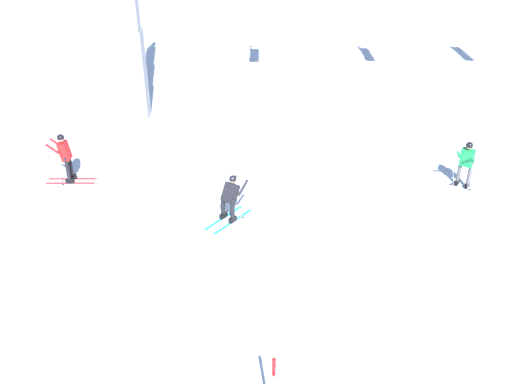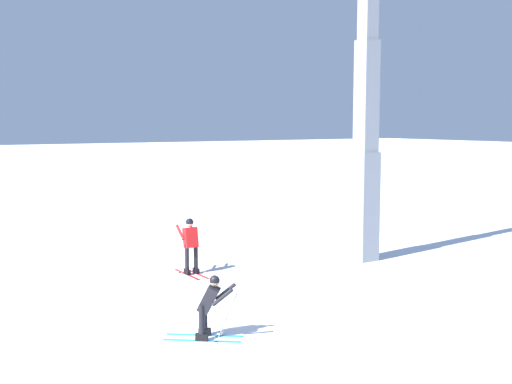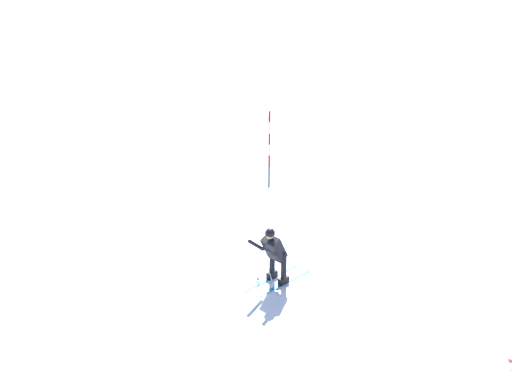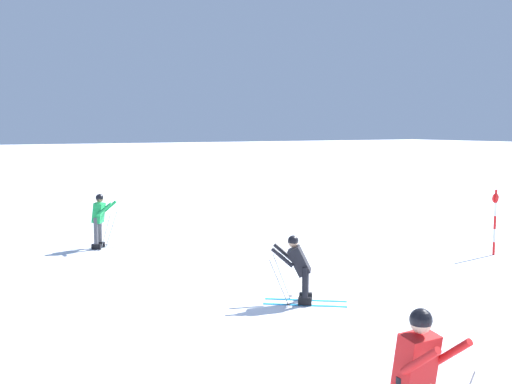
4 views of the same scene
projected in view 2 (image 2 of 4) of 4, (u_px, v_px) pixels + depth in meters
The scene contains 4 objects.
ground_plane at pixel (168, 350), 13.69m from camera, with size 260.00×260.00×0.00m, color white.
skier_carving_main at pixel (209, 303), 14.34m from camera, with size 1.45×1.69×1.57m.
lift_tower_near at pixel (366, 119), 22.07m from camera, with size 0.76×2.32×12.00m.
skier_distant_uphill at pixel (190, 241), 20.46m from camera, with size 1.73×0.71×1.83m.
Camera 2 is at (12.23, -5.40, 4.86)m, focal length 44.95 mm.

